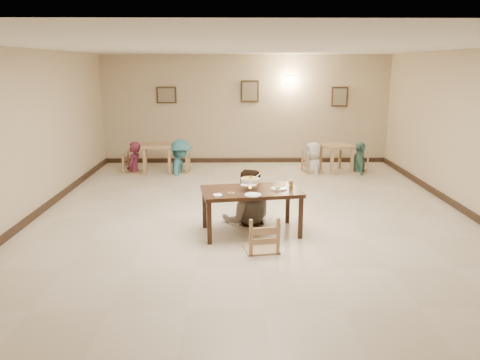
{
  "coord_description": "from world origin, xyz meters",
  "views": [
    {
      "loc": [
        -0.35,
        -8.14,
        2.71
      ],
      "look_at": [
        -0.24,
        -0.2,
        0.75
      ],
      "focal_mm": 35.0,
      "sensor_mm": 36.0,
      "label": 1
    }
  ],
  "objects_px": {
    "curry_warmer": "(250,180)",
    "bg_chair_ll": "(133,153)",
    "bg_chair_lr": "(180,156)",
    "bg_diner_b": "(180,140)",
    "main_diner": "(248,169)",
    "bg_table_left": "(157,149)",
    "chair_far": "(247,194)",
    "bg_chair_rr": "(360,154)",
    "bg_diner_a": "(133,142)",
    "bg_table_right": "(337,150)",
    "drink_glass": "(291,184)",
    "bg_chair_rl": "(313,153)",
    "chair_near": "(261,217)",
    "bg_diner_d": "(361,142)",
    "bg_diner_c": "(314,142)",
    "main_table": "(251,194)"
  },
  "relations": [
    {
      "from": "chair_far",
      "to": "drink_glass",
      "type": "xyz_separation_m",
      "value": [
        0.71,
        -0.53,
        0.33
      ]
    },
    {
      "from": "bg_chair_lr",
      "to": "chair_far",
      "type": "bearing_deg",
      "value": 30.38
    },
    {
      "from": "drink_glass",
      "to": "bg_chair_rl",
      "type": "relative_size",
      "value": 0.13
    },
    {
      "from": "bg_diner_c",
      "to": "bg_diner_d",
      "type": "xyz_separation_m",
      "value": [
        1.22,
        0.04,
        0.0
      ]
    },
    {
      "from": "bg_diner_b",
      "to": "main_table",
      "type": "bearing_deg",
      "value": -161.23
    },
    {
      "from": "main_table",
      "to": "bg_chair_rr",
      "type": "bearing_deg",
      "value": 47.57
    },
    {
      "from": "bg_table_right",
      "to": "bg_diner_a",
      "type": "xyz_separation_m",
      "value": [
        -5.24,
        -0.02,
        0.23
      ]
    },
    {
      "from": "drink_glass",
      "to": "bg_diner_a",
      "type": "relative_size",
      "value": 0.08
    },
    {
      "from": "bg_chair_rl",
      "to": "bg_diner_d",
      "type": "height_order",
      "value": "bg_diner_d"
    },
    {
      "from": "bg_diner_b",
      "to": "bg_diner_c",
      "type": "distance_m",
      "value": 3.42
    },
    {
      "from": "bg_chair_ll",
      "to": "bg_diner_a",
      "type": "height_order",
      "value": "bg_diner_a"
    },
    {
      "from": "bg_table_right",
      "to": "main_table",
      "type": "bearing_deg",
      "value": -117.61
    },
    {
      "from": "curry_warmer",
      "to": "bg_chair_rr",
      "type": "distance_m",
      "value": 5.48
    },
    {
      "from": "bg_table_right",
      "to": "bg_diner_a",
      "type": "bearing_deg",
      "value": -179.79
    },
    {
      "from": "bg_table_left",
      "to": "bg_diner_b",
      "type": "height_order",
      "value": "bg_diner_b"
    },
    {
      "from": "chair_near",
      "to": "main_diner",
      "type": "distance_m",
      "value": 1.38
    },
    {
      "from": "drink_glass",
      "to": "bg_diner_b",
      "type": "height_order",
      "value": "bg_diner_b"
    },
    {
      "from": "bg_chair_lr",
      "to": "bg_diner_b",
      "type": "height_order",
      "value": "bg_diner_b"
    },
    {
      "from": "bg_diner_c",
      "to": "bg_diner_d",
      "type": "height_order",
      "value": "same"
    },
    {
      "from": "chair_near",
      "to": "bg_diner_c",
      "type": "height_order",
      "value": "bg_diner_c"
    },
    {
      "from": "curry_warmer",
      "to": "bg_chair_ll",
      "type": "xyz_separation_m",
      "value": [
        -2.85,
        4.55,
        -0.4
      ]
    },
    {
      "from": "chair_near",
      "to": "bg_diner_d",
      "type": "bearing_deg",
      "value": -127.96
    },
    {
      "from": "bg_chair_lr",
      "to": "bg_diner_a",
      "type": "relative_size",
      "value": 0.55
    },
    {
      "from": "chair_near",
      "to": "bg_chair_rr",
      "type": "xyz_separation_m",
      "value": [
        2.87,
        5.27,
        -0.04
      ]
    },
    {
      "from": "bg_chair_rr",
      "to": "bg_diner_a",
      "type": "distance_m",
      "value": 5.86
    },
    {
      "from": "chair_far",
      "to": "main_diner",
      "type": "xyz_separation_m",
      "value": [
        -0.0,
        -0.1,
        0.48
      ]
    },
    {
      "from": "curry_warmer",
      "to": "bg_table_right",
      "type": "bearing_deg",
      "value": 62.31
    },
    {
      "from": "curry_warmer",
      "to": "bg_chair_ll",
      "type": "bearing_deg",
      "value": 122.01
    },
    {
      "from": "main_table",
      "to": "bg_chair_ll",
      "type": "bearing_deg",
      "value": 113.19
    },
    {
      "from": "chair_far",
      "to": "bg_diner_c",
      "type": "bearing_deg",
      "value": 81.58
    },
    {
      "from": "bg_chair_lr",
      "to": "bg_diner_a",
      "type": "distance_m",
      "value": 1.26
    },
    {
      "from": "main_table",
      "to": "bg_chair_rr",
      "type": "relative_size",
      "value": 1.77
    },
    {
      "from": "chair_near",
      "to": "bg_table_left",
      "type": "relative_size",
      "value": 1.25
    },
    {
      "from": "main_table",
      "to": "bg_table_right",
      "type": "height_order",
      "value": "main_table"
    },
    {
      "from": "drink_glass",
      "to": "bg_table_right",
      "type": "height_order",
      "value": "drink_glass"
    },
    {
      "from": "chair_far",
      "to": "bg_diner_c",
      "type": "height_order",
      "value": "bg_diner_c"
    },
    {
      "from": "drink_glass",
      "to": "main_table",
      "type": "bearing_deg",
      "value": -167.09
    },
    {
      "from": "curry_warmer",
      "to": "bg_chair_rl",
      "type": "bearing_deg",
      "value": 68.43
    },
    {
      "from": "bg_table_right",
      "to": "bg_chair_rr",
      "type": "distance_m",
      "value": 0.62
    },
    {
      "from": "chair_far",
      "to": "bg_chair_rl",
      "type": "relative_size",
      "value": 0.93
    },
    {
      "from": "bg_diner_b",
      "to": "curry_warmer",
      "type": "bearing_deg",
      "value": -161.47
    },
    {
      "from": "bg_chair_rr",
      "to": "chair_far",
      "type": "bearing_deg",
      "value": -23.09
    },
    {
      "from": "bg_diner_b",
      "to": "bg_diner_a",
      "type": "bearing_deg",
      "value": 86.91
    },
    {
      "from": "bg_table_right",
      "to": "bg_diner_c",
      "type": "relative_size",
      "value": 0.57
    },
    {
      "from": "main_table",
      "to": "bg_chair_lr",
      "type": "xyz_separation_m",
      "value": [
        -1.65,
        4.5,
        -0.22
      ]
    },
    {
      "from": "main_table",
      "to": "bg_table_right",
      "type": "distance_m",
      "value": 5.14
    },
    {
      "from": "main_diner",
      "to": "bg_table_left",
      "type": "relative_size",
      "value": 2.27
    },
    {
      "from": "main_table",
      "to": "bg_table_left",
      "type": "distance_m",
      "value": 5.07
    },
    {
      "from": "bg_chair_rr",
      "to": "bg_diner_d",
      "type": "bearing_deg",
      "value": 105.07
    },
    {
      "from": "curry_warmer",
      "to": "bg_chair_ll",
      "type": "distance_m",
      "value": 5.38
    }
  ]
}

